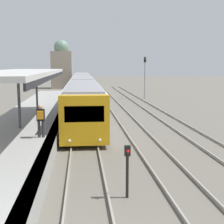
{
  "coord_description": "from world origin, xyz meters",
  "views": [
    {
      "loc": [
        -0.15,
        -5.48,
        4.51
      ],
      "look_at": [
        1.75,
        13.66,
        1.62
      ],
      "focal_mm": 50.0,
      "sensor_mm": 36.0,
      "label": 1
    }
  ],
  "objects": [
    {
      "name": "distant_domed_building",
      "position": [
        -3.87,
        57.15,
        4.36
      ],
      "size": [
        4.0,
        4.0,
        9.43
      ],
      "color": "gray",
      "rests_on": "ground_plane"
    },
    {
      "name": "person_on_platform",
      "position": [
        -2.2,
        10.27,
        1.87
      ],
      "size": [
        0.4,
        0.4,
        1.66
      ],
      "color": "#2D2D33",
      "rests_on": "station_platform"
    },
    {
      "name": "signal_mast_far",
      "position": [
        8.37,
        35.85,
        3.48
      ],
      "size": [
        0.28,
        0.29,
        5.6
      ],
      "color": "gray",
      "rests_on": "ground_plane"
    },
    {
      "name": "platform_canopy",
      "position": [
        -3.68,
        12.85,
        4.07
      ],
      "size": [
        4.0,
        18.31,
        3.31
      ],
      "color": "beige",
      "rests_on": "station_platform"
    },
    {
      "name": "train_near",
      "position": [
        0.0,
        34.33,
        1.7
      ],
      "size": [
        2.7,
        47.27,
        3.07
      ],
      "color": "gold",
      "rests_on": "ground_plane"
    },
    {
      "name": "signal_post_near",
      "position": [
        1.37,
        4.59,
        1.14
      ],
      "size": [
        0.2,
        0.21,
        1.85
      ],
      "color": "black",
      "rests_on": "ground_plane"
    }
  ]
}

